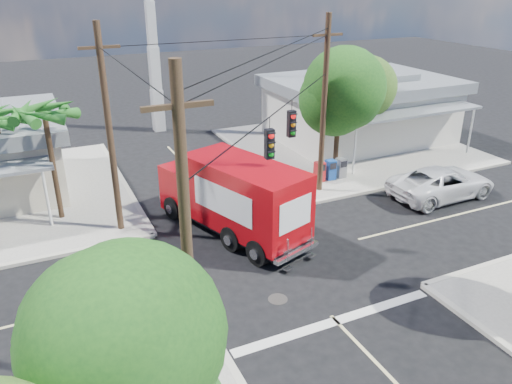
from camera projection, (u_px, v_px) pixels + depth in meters
ground at (277, 260)px, 20.15m from camera, size 120.00×120.00×0.00m
sidewalk_ne at (347, 146)px, 33.37m from camera, size 14.12×14.12×0.14m
road_markings at (295, 278)px, 18.92m from camera, size 32.00×32.00×0.01m
building_ne at (360, 107)px, 34.01m from camera, size 11.80×10.20×4.50m
radio_tower at (153, 52)px, 34.70m from camera, size 0.80×0.80×17.00m
tree_sw_front at (135, 333)px, 9.44m from camera, size 3.88×3.78×6.03m
tree_ne_front at (340, 93)px, 26.65m from camera, size 4.21×4.14×6.66m
tree_ne_back at (356, 92)px, 29.72m from camera, size 3.77×3.66×5.82m
palm_nw_front at (44, 115)px, 21.45m from camera, size 3.01×3.08×5.59m
utility_poles at (223, 143)px, 19.00m from camera, size 12.00×10.68×9.00m
vending_boxes at (330, 170)px, 27.54m from camera, size 1.90×0.50×1.10m
delivery_truck at (233, 196)px, 21.62m from camera, size 4.78×8.28×3.45m
parked_car at (442, 183)px, 25.55m from camera, size 5.81×2.77×1.60m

